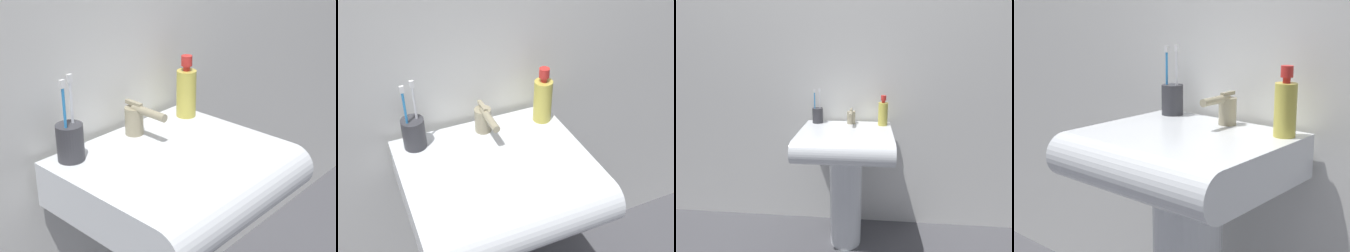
# 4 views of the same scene
# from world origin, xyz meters

# --- Properties ---
(sink_basin) EXTENTS (0.53, 0.47, 0.12)m
(sink_basin) POSITION_xyz_m (0.00, -0.05, 0.69)
(sink_basin) COLOR white
(sink_basin) RESTS_ON sink_pedestal
(faucet) EXTENTS (0.05, 0.14, 0.09)m
(faucet) POSITION_xyz_m (0.02, 0.14, 0.80)
(faucet) COLOR tan
(faucet) RESTS_ON sink_basin
(toothbrush_cup) EXTENTS (0.07, 0.07, 0.22)m
(toothbrush_cup) POSITION_xyz_m (-0.19, 0.15, 0.80)
(toothbrush_cup) COLOR #38383D
(toothbrush_cup) RESTS_ON sink_basin
(soap_bottle) EXTENTS (0.06, 0.06, 0.18)m
(soap_bottle) POSITION_xyz_m (0.22, 0.13, 0.83)
(soap_bottle) COLOR gold
(soap_bottle) RESTS_ON sink_basin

